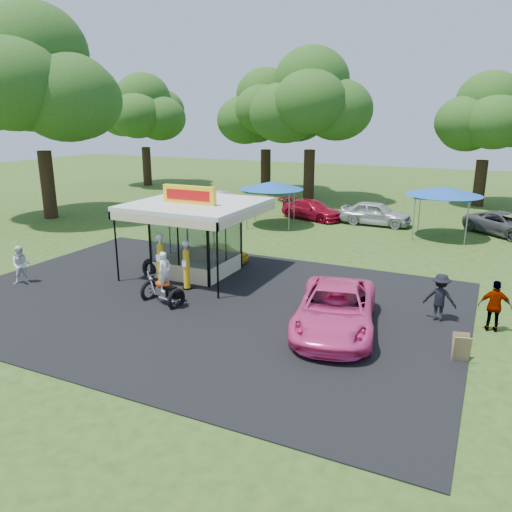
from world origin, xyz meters
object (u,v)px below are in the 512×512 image
object	(u,v)px
motorcycle	(164,283)
tent_east	(444,191)
gas_station_kiosk	(197,236)
spectator_east_b	(495,306)
bg_car_b	(312,210)
bg_car_c	(376,213)
bg_car_d	(505,224)
spectator_west	(22,265)
bg_car_a	(225,203)
kiosk_car	(221,252)
pink_sedan	(335,309)
gas_pump_right	(186,266)
a_frame_sign	(461,348)
tent_west	(271,186)
spectator_east_a	(440,298)
gas_pump_left	(161,261)

from	to	relation	value
motorcycle	tent_east	size ratio (longest dim) A/B	0.50
gas_station_kiosk	spectator_east_b	distance (m)	12.65
gas_station_kiosk	spectator_east_b	size ratio (longest dim) A/B	2.98
bg_car_b	tent_east	size ratio (longest dim) A/B	1.06
bg_car_b	bg_car_c	bearing A→B (deg)	-71.66
bg_car_c	bg_car_d	world-z (taller)	bg_car_c
spectator_west	bg_car_a	xyz separation A→B (m)	(-0.02, 18.22, -0.07)
gas_station_kiosk	motorcycle	bearing A→B (deg)	-76.45
spectator_east_b	kiosk_car	bearing A→B (deg)	-20.39
spectator_east_b	bg_car_d	size ratio (longest dim) A/B	0.36
pink_sedan	bg_car_a	world-z (taller)	bg_car_a
pink_sedan	bg_car_a	distance (m)	21.95
gas_pump_right	pink_sedan	bearing A→B (deg)	-10.72
kiosk_car	tent_east	size ratio (longest dim) A/B	0.64
a_frame_sign	kiosk_car	xyz separation A→B (m)	(-11.74, 6.20, 0.04)
motorcycle	tent_east	xyz separation A→B (m)	(8.47, 16.39, 1.94)
pink_sedan	tent_west	distance (m)	17.10
bg_car_a	spectator_east_a	bearing A→B (deg)	-141.55
gas_pump_right	a_frame_sign	xyz separation A→B (m)	(10.96, -1.89, -0.60)
gas_station_kiosk	spectator_west	distance (m)	7.70
gas_pump_left	tent_west	distance (m)	13.36
tent_west	bg_car_b	bearing A→B (deg)	61.49
bg_car_a	bg_car_d	xyz separation A→B (m)	(19.08, 1.07, -0.10)
motorcycle	pink_sedan	size ratio (longest dim) A/B	0.40
a_frame_sign	motorcycle	bearing A→B (deg)	165.27
gas_station_kiosk	a_frame_sign	bearing A→B (deg)	-18.80
gas_pump_left	tent_east	xyz separation A→B (m)	(9.90, 14.61, 1.68)
a_frame_sign	bg_car_b	world-z (taller)	bg_car_b
tent_west	pink_sedan	bearing A→B (deg)	-58.67
kiosk_car	motorcycle	bearing A→B (deg)	-171.23
kiosk_car	tent_east	xyz separation A→B (m)	(9.42, 10.25, 2.32)
bg_car_b	bg_car_d	size ratio (longest dim) A/B	0.93
gas_pump_right	spectator_east_a	world-z (taller)	gas_pump_right
gas_station_kiosk	kiosk_car	size ratio (longest dim) A/B	1.92
kiosk_car	bg_car_a	size ratio (longest dim) A/B	0.58
spectator_east_a	bg_car_a	size ratio (longest dim) A/B	0.37
bg_car_a	tent_west	xyz separation A→B (m)	(4.98, -2.54, 1.88)
gas_station_kiosk	tent_west	world-z (taller)	gas_station_kiosk
spectator_east_b	bg_car_c	world-z (taller)	spectator_east_b
gas_pump_left	spectator_east_a	xyz separation A→B (m)	(11.27, 1.13, -0.23)
pink_sedan	gas_pump_right	bearing A→B (deg)	157.46
gas_pump_right	bg_car_b	distance (m)	16.42
kiosk_car	bg_car_c	distance (m)	13.14
gas_pump_left	a_frame_sign	xyz separation A→B (m)	(12.23, -1.85, -0.68)
gas_station_kiosk	motorcycle	world-z (taller)	gas_station_kiosk
spectator_east_b	pink_sedan	bearing A→B (deg)	19.47
kiosk_car	spectator_east_b	world-z (taller)	spectator_east_b
motorcycle	spectator_east_a	size ratio (longest dim) A/B	1.26
gas_pump_left	bg_car_d	world-z (taller)	gas_pump_left
gas_station_kiosk	spectator_east_b	world-z (taller)	gas_station_kiosk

